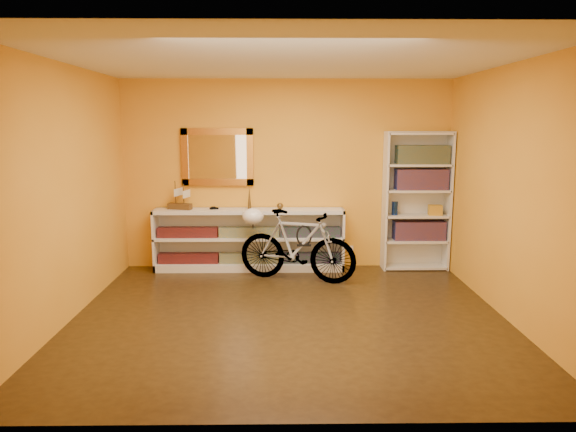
{
  "coord_description": "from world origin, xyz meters",
  "views": [
    {
      "loc": [
        -0.08,
        -5.22,
        1.99
      ],
      "look_at": [
        0.0,
        0.7,
        0.95
      ],
      "focal_mm": 32.56,
      "sensor_mm": 36.0,
      "label": 1
    }
  ],
  "objects_px": {
    "console_unit": "(249,240)",
    "helmet": "(253,216)",
    "bicycle": "(297,246)",
    "bookcase": "(417,201)"
  },
  "relations": [
    {
      "from": "console_unit",
      "to": "bookcase",
      "type": "distance_m",
      "value": 2.36
    },
    {
      "from": "console_unit",
      "to": "bookcase",
      "type": "height_order",
      "value": "bookcase"
    },
    {
      "from": "console_unit",
      "to": "helmet",
      "type": "relative_size",
      "value": 9.2
    },
    {
      "from": "console_unit",
      "to": "bookcase",
      "type": "bearing_deg",
      "value": 0.62
    },
    {
      "from": "console_unit",
      "to": "bookcase",
      "type": "relative_size",
      "value": 1.37
    },
    {
      "from": "console_unit",
      "to": "helmet",
      "type": "bearing_deg",
      "value": -78.34
    },
    {
      "from": "bookcase",
      "to": "helmet",
      "type": "xyz_separation_m",
      "value": [
        -2.23,
        -0.37,
        -0.14
      ]
    },
    {
      "from": "bookcase",
      "to": "helmet",
      "type": "bearing_deg",
      "value": -170.47
    },
    {
      "from": "bicycle",
      "to": "helmet",
      "type": "xyz_separation_m",
      "value": [
        -0.57,
        0.18,
        0.35
      ]
    },
    {
      "from": "console_unit",
      "to": "bicycle",
      "type": "relative_size",
      "value": 1.66
    }
  ]
}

